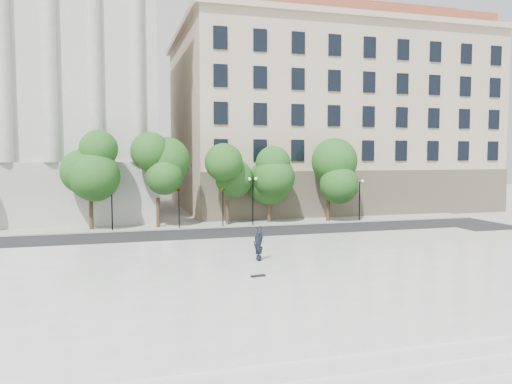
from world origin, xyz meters
TOP-DOWN VIEW (x-y plane):
  - ground at (0.00, 0.00)m, footprint 160.00×160.00m
  - plaza at (0.00, 3.00)m, footprint 44.00×22.00m
  - street at (0.00, 18.00)m, footprint 60.00×8.00m
  - far_sidewalk at (0.00, 24.00)m, footprint 60.00×4.00m
  - building_west at (-17.00, 38.57)m, footprint 31.50×27.65m
  - building_east at (20.00, 38.91)m, footprint 36.00×26.15m
  - traffic_light_west at (-0.58, 22.30)m, footprint 0.73×1.78m
  - traffic_light_east at (3.40, 22.30)m, footprint 0.55×1.76m
  - person_lying at (1.97, 5.65)m, footprint 1.70×2.11m
  - skateboard at (0.88, 2.00)m, footprint 0.81×0.32m
  - plaza_steps at (-0.00, -8.90)m, footprint 44.00×3.00m
  - street_trees at (-1.21, 23.55)m, footprint 38.47×4.92m
  - lamp_posts at (-0.26, 22.60)m, footprint 36.23×0.28m

SIDE VIEW (x-z plane):
  - ground at x=0.00m, z-range 0.00..0.00m
  - street at x=0.00m, z-range 0.00..0.02m
  - far_sidewalk at x=0.00m, z-range 0.00..0.12m
  - plaza_steps at x=0.00m, z-range -0.03..0.27m
  - plaza at x=0.00m, z-range 0.00..0.45m
  - skateboard at x=0.88m, z-range 0.45..0.53m
  - person_lying at x=1.97m, z-range 0.45..1.00m
  - lamp_posts at x=-0.26m, z-range 0.70..5.26m
  - traffic_light_east at x=3.40m, z-range 1.60..5.79m
  - traffic_light_west at x=-0.58m, z-range 1.60..5.80m
  - street_trees at x=-1.21m, z-range 1.17..8.39m
  - building_east at x=20.00m, z-range -0.36..22.64m
  - building_west at x=-17.00m, z-range 0.09..25.69m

